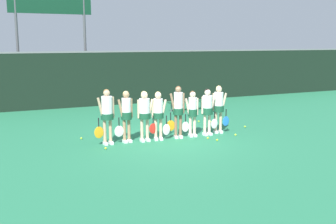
{
  "coord_description": "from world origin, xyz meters",
  "views": [
    {
      "loc": [
        -5.25,
        -11.95,
        3.28
      ],
      "look_at": [
        -0.02,
        -0.01,
        0.92
      ],
      "focal_mm": 42.0,
      "sensor_mm": 36.0,
      "label": 1
    }
  ],
  "objects_px": {
    "player_2": "(145,111)",
    "player_5": "(192,110)",
    "player_0": "(107,112)",
    "player_3": "(158,112)",
    "player_7": "(219,105)",
    "tennis_ball_6": "(236,135)",
    "player_6": "(208,108)",
    "player_4": "(178,108)",
    "tennis_ball_7": "(81,138)",
    "tennis_ball_0": "(211,122)",
    "tennis_ball_3": "(106,148)",
    "player_1": "(126,112)",
    "bench_courtside": "(188,102)",
    "tennis_ball_4": "(208,138)",
    "scoreboard": "(50,7)",
    "tennis_ball_1": "(217,140)",
    "tennis_ball_2": "(199,121)",
    "tennis_ball_5": "(245,127)"
  },
  "relations": [
    {
      "from": "player_5",
      "to": "tennis_ball_4",
      "type": "relative_size",
      "value": 23.2
    },
    {
      "from": "player_3",
      "to": "player_7",
      "type": "xyz_separation_m",
      "value": [
        2.38,
        0.09,
        0.06
      ]
    },
    {
      "from": "tennis_ball_1",
      "to": "tennis_ball_7",
      "type": "height_order",
      "value": "tennis_ball_1"
    },
    {
      "from": "player_6",
      "to": "player_4",
      "type": "bearing_deg",
      "value": 177.17
    },
    {
      "from": "player_4",
      "to": "player_5",
      "type": "xyz_separation_m",
      "value": [
        0.55,
        -0.0,
        -0.12
      ]
    },
    {
      "from": "player_0",
      "to": "tennis_ball_3",
      "type": "bearing_deg",
      "value": -114.71
    },
    {
      "from": "tennis_ball_6",
      "to": "tennis_ball_4",
      "type": "bearing_deg",
      "value": -178.83
    },
    {
      "from": "bench_courtside",
      "to": "player_3",
      "type": "height_order",
      "value": "player_3"
    },
    {
      "from": "player_7",
      "to": "tennis_ball_6",
      "type": "xyz_separation_m",
      "value": [
        0.34,
        -0.63,
        -0.99
      ]
    },
    {
      "from": "player_1",
      "to": "player_3",
      "type": "height_order",
      "value": "player_1"
    },
    {
      "from": "player_0",
      "to": "player_3",
      "type": "distance_m",
      "value": 1.73
    },
    {
      "from": "player_3",
      "to": "tennis_ball_7",
      "type": "relative_size",
      "value": 24.43
    },
    {
      "from": "player_4",
      "to": "tennis_ball_6",
      "type": "relative_size",
      "value": 26.52
    },
    {
      "from": "tennis_ball_0",
      "to": "player_4",
      "type": "bearing_deg",
      "value": -142.24
    },
    {
      "from": "player_4",
      "to": "player_3",
      "type": "bearing_deg",
      "value": -169.72
    },
    {
      "from": "player_2",
      "to": "tennis_ball_1",
      "type": "relative_size",
      "value": 24.67
    },
    {
      "from": "tennis_ball_5",
      "to": "tennis_ball_6",
      "type": "bearing_deg",
      "value": -137.51
    },
    {
      "from": "tennis_ball_2",
      "to": "player_4",
      "type": "bearing_deg",
      "value": -132.82
    },
    {
      "from": "tennis_ball_2",
      "to": "tennis_ball_3",
      "type": "relative_size",
      "value": 1.0
    },
    {
      "from": "player_1",
      "to": "player_5",
      "type": "bearing_deg",
      "value": -7.68
    },
    {
      "from": "scoreboard",
      "to": "tennis_ball_1",
      "type": "height_order",
      "value": "scoreboard"
    },
    {
      "from": "player_0",
      "to": "tennis_ball_6",
      "type": "xyz_separation_m",
      "value": [
        4.44,
        -0.65,
        -1.04
      ]
    },
    {
      "from": "tennis_ball_2",
      "to": "tennis_ball_6",
      "type": "bearing_deg",
      "value": -87.99
    },
    {
      "from": "player_0",
      "to": "tennis_ball_6",
      "type": "height_order",
      "value": "player_0"
    },
    {
      "from": "player_2",
      "to": "player_5",
      "type": "height_order",
      "value": "player_2"
    },
    {
      "from": "player_1",
      "to": "tennis_ball_0",
      "type": "xyz_separation_m",
      "value": [
        4.12,
        1.66,
        -0.96
      ]
    },
    {
      "from": "player_4",
      "to": "player_7",
      "type": "distance_m",
      "value": 1.67
    },
    {
      "from": "player_0",
      "to": "bench_courtside",
      "type": "bearing_deg",
      "value": 38.33
    },
    {
      "from": "player_2",
      "to": "tennis_ball_5",
      "type": "height_order",
      "value": "player_2"
    },
    {
      "from": "tennis_ball_2",
      "to": "bench_courtside",
      "type": "bearing_deg",
      "value": 72.85
    },
    {
      "from": "scoreboard",
      "to": "player_6",
      "type": "distance_m",
      "value": 11.22
    },
    {
      "from": "tennis_ball_4",
      "to": "tennis_ball_3",
      "type": "bearing_deg",
      "value": 178.01
    },
    {
      "from": "player_7",
      "to": "tennis_ball_4",
      "type": "distance_m",
      "value": 1.43
    },
    {
      "from": "player_5",
      "to": "player_7",
      "type": "relative_size",
      "value": 0.93
    },
    {
      "from": "player_1",
      "to": "player_3",
      "type": "distance_m",
      "value": 1.09
    },
    {
      "from": "player_0",
      "to": "tennis_ball_1",
      "type": "xyz_separation_m",
      "value": [
        3.45,
        -1.04,
        -1.03
      ]
    },
    {
      "from": "player_6",
      "to": "tennis_ball_6",
      "type": "bearing_deg",
      "value": -30.83
    },
    {
      "from": "bench_courtside",
      "to": "tennis_ball_6",
      "type": "height_order",
      "value": "bench_courtside"
    },
    {
      "from": "tennis_ball_7",
      "to": "tennis_ball_5",
      "type": "bearing_deg",
      "value": -6.26
    },
    {
      "from": "tennis_ball_7",
      "to": "tennis_ball_1",
      "type": "bearing_deg",
      "value": -26.53
    },
    {
      "from": "player_2",
      "to": "player_3",
      "type": "bearing_deg",
      "value": -0.66
    },
    {
      "from": "bench_courtside",
      "to": "tennis_ball_4",
      "type": "bearing_deg",
      "value": -111.24
    },
    {
      "from": "player_4",
      "to": "player_2",
      "type": "bearing_deg",
      "value": -169.82
    },
    {
      "from": "scoreboard",
      "to": "tennis_ball_4",
      "type": "relative_size",
      "value": 92.6
    },
    {
      "from": "tennis_ball_0",
      "to": "tennis_ball_3",
      "type": "relative_size",
      "value": 1.01
    },
    {
      "from": "tennis_ball_7",
      "to": "tennis_ball_0",
      "type": "bearing_deg",
      "value": 6.92
    },
    {
      "from": "player_2",
      "to": "player_4",
      "type": "bearing_deg",
      "value": -0.51
    },
    {
      "from": "tennis_ball_6",
      "to": "player_3",
      "type": "bearing_deg",
      "value": 168.79
    },
    {
      "from": "player_5",
      "to": "tennis_ball_7",
      "type": "xyz_separation_m",
      "value": [
        -3.64,
        1.14,
        -0.9
      ]
    },
    {
      "from": "player_5",
      "to": "tennis_ball_7",
      "type": "bearing_deg",
      "value": 169.87
    }
  ]
}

